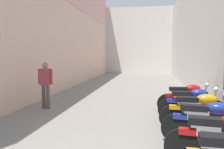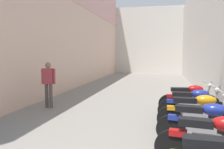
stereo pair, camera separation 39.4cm
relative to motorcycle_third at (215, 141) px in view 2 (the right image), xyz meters
The scene contains 10 objects.
ground_plane 6.76m from the motorcycle_third, 109.63° to the left, with size 37.91×37.91×0.00m, color gray.
building_left 10.71m from the motorcycle_third, 124.25° to the left, with size 0.45×21.91×8.25m.
building_right 8.80m from the motorcycle_third, 82.22° to the left, with size 0.45×21.91×6.10m.
building_far_end 20.61m from the motorcycle_third, 96.36° to the left, with size 9.41×2.00×6.46m, color beige.
motorcycle_third is the anchor object (origin of this frame).
motorcycle_fourth 0.95m from the motorcycle_third, 90.00° to the left, with size 1.84×0.58×1.04m.
motorcycle_fifth 1.89m from the motorcycle_third, 90.00° to the left, with size 1.85×0.58×1.04m.
motorcycle_sixth 2.73m from the motorcycle_third, 90.00° to the left, with size 1.85×0.58×1.04m.
motorcycle_seventh 3.63m from the motorcycle_third, 90.00° to the left, with size 1.84×0.58×1.04m.
pedestrian_further_down 5.84m from the motorcycle_third, 142.78° to the left, with size 0.52×0.22×1.57m.
Camera 2 is at (1.46, -1.17, 1.83)m, focal length 37.41 mm.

